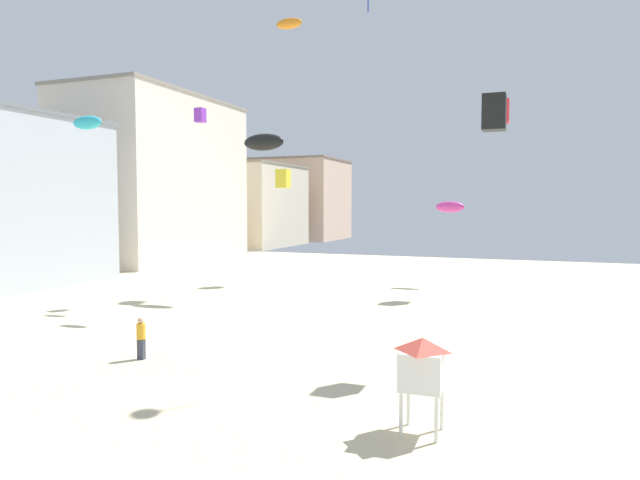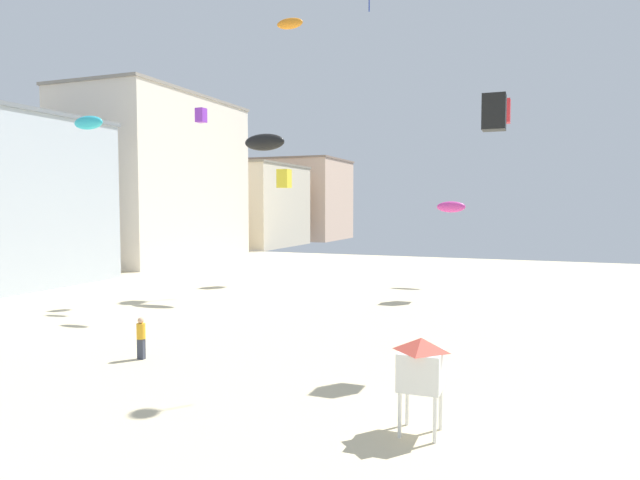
% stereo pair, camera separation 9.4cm
% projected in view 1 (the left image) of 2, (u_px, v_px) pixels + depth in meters
% --- Properties ---
extents(boardwalk_hotel_mid, '(11.49, 20.69, 17.56)m').
position_uv_depth(boardwalk_hotel_mid, '(156.00, 179.00, 60.85)').
color(boardwalk_hotel_mid, silver).
rests_on(boardwalk_hotel_mid, ground).
extents(boardwalk_hotel_far, '(11.66, 16.28, 11.83)m').
position_uv_depth(boardwalk_hotel_far, '(252.00, 205.00, 81.55)').
color(boardwalk_hotel_far, beige).
rests_on(boardwalk_hotel_far, ground).
extents(boardwalk_hotel_distant, '(14.66, 14.89, 13.88)m').
position_uv_depth(boardwalk_hotel_distant, '(300.00, 200.00, 98.25)').
color(boardwalk_hotel_distant, beige).
rests_on(boardwalk_hotel_distant, ground).
extents(kite_flyer, '(0.34, 0.34, 1.64)m').
position_uv_depth(kite_flyer, '(141.00, 336.00, 21.75)').
color(kite_flyer, '#383D4C').
rests_on(kite_flyer, ground).
extents(lifeguard_stand, '(1.10, 1.10, 2.55)m').
position_uv_depth(lifeguard_stand, '(422.00, 365.00, 14.61)').
color(lifeguard_stand, white).
rests_on(lifeguard_stand, ground).
extents(kite_black_parafoil, '(2.80, 0.78, 1.09)m').
position_uv_depth(kite_black_parafoil, '(264.00, 142.00, 36.09)').
color(kite_black_parafoil, black).
extents(kite_magenta_parafoil, '(2.11, 0.59, 0.82)m').
position_uv_depth(kite_magenta_parafoil, '(450.00, 207.00, 41.84)').
color(kite_magenta_parafoil, '#DB3D9E').
extents(kite_purple_box, '(0.56, 0.56, 0.88)m').
position_uv_depth(kite_purple_box, '(200.00, 115.00, 35.20)').
color(kite_purple_box, purple).
extents(kite_cyan_parafoil_2, '(2.17, 0.60, 0.85)m').
position_uv_depth(kite_cyan_parafoil_2, '(87.00, 123.00, 34.67)').
color(kite_cyan_parafoil_2, '#2DB7CC').
extents(kite_red_box, '(1.00, 1.00, 1.57)m').
position_uv_depth(kite_red_box, '(501.00, 111.00, 37.81)').
color(kite_red_box, red).
extents(kite_yellow_box, '(0.90, 0.90, 1.42)m').
position_uv_depth(kite_yellow_box, '(283.00, 179.00, 42.91)').
color(kite_yellow_box, yellow).
extents(kite_orange_parafoil, '(1.63, 0.45, 0.64)m').
position_uv_depth(kite_orange_parafoil, '(289.00, 24.00, 32.62)').
color(kite_orange_parafoil, orange).
extents(kite_black_box, '(0.85, 0.85, 1.33)m').
position_uv_depth(kite_black_box, '(494.00, 112.00, 20.96)').
color(kite_black_box, black).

